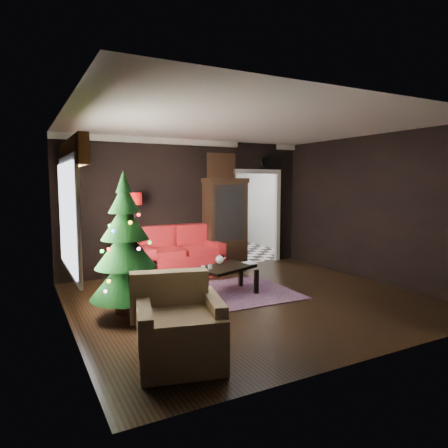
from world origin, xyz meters
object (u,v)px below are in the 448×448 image
curio_cabinet (225,226)px  armchair (180,321)px  loveseat (180,252)px  floor_lamp (136,238)px  wall_clock (267,162)px  christmas_tree (125,244)px  teapot (220,259)px  kitchen_table (221,241)px  coffee_table (225,280)px

curio_cabinet → armchair: (-2.61, -3.90, -0.49)m
loveseat → floor_lamp: size_ratio=0.97×
loveseat → armchair: size_ratio=1.84×
armchair → floor_lamp: bearing=95.5°
floor_lamp → wall_clock: 3.62m
curio_cabinet → floor_lamp: size_ratio=1.09×
curio_cabinet → christmas_tree: christmas_tree is taller
wall_clock → floor_lamp: bearing=-173.7°
teapot → curio_cabinet: bearing=59.0°
loveseat → wall_clock: size_ratio=5.31×
christmas_tree → kitchen_table: 5.06m
floor_lamp → coffee_table: size_ratio=1.71×
armchair → curio_cabinet: bearing=70.3°
curio_cabinet → kitchen_table: (0.65, 1.43, -0.57)m
loveseat → kitchen_table: 2.45m
wall_clock → loveseat: bearing=-170.3°
armchair → teapot: bearing=68.6°
wall_clock → coffee_table: bearing=-137.5°
christmas_tree → wall_clock: 4.83m
loveseat → christmas_tree: size_ratio=0.89×
christmas_tree → curio_cabinet: bearing=39.4°
curio_cabinet → wall_clock: wall_clock is taller
coffee_table → wall_clock: bearing=42.5°
wall_clock → teapot: bearing=-140.9°
kitchen_table → armchair: bearing=-121.4°
floor_lamp → kitchen_table: (2.70, 1.61, -0.46)m
floor_lamp → teapot: floor_lamp is taller
curio_cabinet → loveseat: bearing=-169.2°
wall_clock → kitchen_table: 2.43m
christmas_tree → armchair: bearing=-84.9°
loveseat → wall_clock: 3.04m
curio_cabinet → teapot: size_ratio=11.73×
loveseat → curio_cabinet: size_ratio=0.89×
floor_lamp → wall_clock: wall_clock is taller
loveseat → wall_clock: (2.35, 0.40, 1.88)m
coffee_table → wall_clock: size_ratio=3.20×
curio_cabinet → teapot: bearing=-121.0°
coffee_table → armchair: bearing=-128.0°
coffee_table → kitchen_table: (1.62, 3.23, 0.13)m
coffee_table → curio_cabinet: bearing=61.8°
kitchen_table → christmas_tree: bearing=-132.7°
floor_lamp → wall_clock: (3.25, 0.36, 1.55)m
curio_cabinet → floor_lamp: bearing=-175.0°
floor_lamp → teapot: bearing=-51.2°
kitchen_table → loveseat: bearing=-137.5°
teapot → kitchen_table: kitchen_table is taller
loveseat → christmas_tree: 2.65m
loveseat → coffee_table: (0.18, -1.58, -0.26)m
christmas_tree → armchair: christmas_tree is taller
christmas_tree → kitchen_table: (3.40, 3.69, -0.68)m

